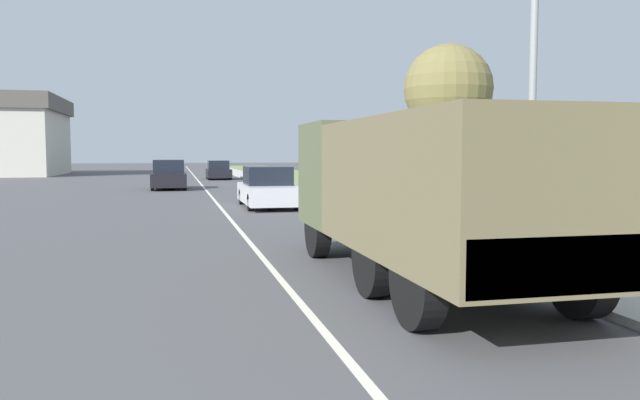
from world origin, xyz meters
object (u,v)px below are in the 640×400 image
object	(u,v)px
military_truck	(422,186)
pickup_truck	(588,202)
car_nearest_ahead	(268,189)
car_second_ahead	(169,176)
car_third_ahead	(218,171)
lamp_post	(522,50)

from	to	relation	value
military_truck	pickup_truck	world-z (taller)	military_truck
military_truck	pickup_truck	size ratio (longest dim) A/B	1.41
car_nearest_ahead	car_second_ahead	distance (m)	13.49
car_nearest_ahead	car_third_ahead	xyz separation A→B (m)	(-0.15, 25.73, -0.04)
military_truck	pickup_truck	xyz separation A→B (m)	(5.78, 3.68, -0.66)
car_second_ahead	car_nearest_ahead	bearing A→B (deg)	-73.51
military_truck	car_third_ahead	bearing A→B (deg)	90.77
car_third_ahead	lamp_post	world-z (taller)	lamp_post
car_second_ahead	car_third_ahead	bearing A→B (deg)	73.95
car_nearest_ahead	car_third_ahead	bearing A→B (deg)	90.33
car_nearest_ahead	lamp_post	distance (m)	14.10
car_nearest_ahead	car_third_ahead	distance (m)	25.74
military_truck	car_second_ahead	distance (m)	27.69
car_nearest_ahead	lamp_post	xyz separation A→B (m)	(2.72, -13.45, 3.27)
military_truck	car_second_ahead	bearing A→B (deg)	98.78
military_truck	car_nearest_ahead	xyz separation A→B (m)	(-0.39, 14.42, -0.86)
car_third_ahead	car_second_ahead	bearing A→B (deg)	-106.05
military_truck	lamp_post	xyz separation A→B (m)	(2.33, 0.98, 2.41)
car_second_ahead	lamp_post	bearing A→B (deg)	-76.06
car_nearest_ahead	car_third_ahead	size ratio (longest dim) A/B	1.16
car_second_ahead	lamp_post	xyz separation A→B (m)	(6.55, -26.38, 3.22)
car_nearest_ahead	car_third_ahead	world-z (taller)	car_nearest_ahead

